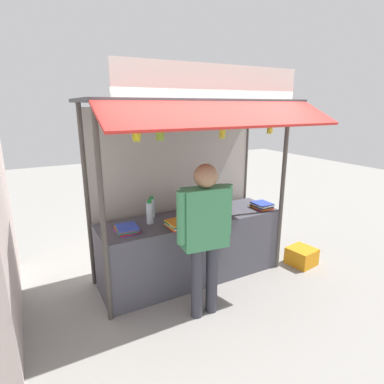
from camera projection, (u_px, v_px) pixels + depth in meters
The scene contains 16 objects.
ground_plane at pixel (192, 276), 4.43m from camera, with size 20.00×20.00×0.00m, color gray.
stall_counter at pixel (192, 247), 4.31m from camera, with size 2.49×0.72×0.89m, color #4C4C56.
stall_structure at pixel (188, 158), 4.08m from camera, with size 2.69×1.58×2.76m.
water_bottle_far_left at pixel (150, 213), 3.93m from camera, with size 0.09×0.09×0.31m.
water_bottle_mid_left at pixel (187, 205), 4.33m from camera, with size 0.07×0.07×0.24m.
water_bottle_far_right at pixel (152, 207), 4.18m from camera, with size 0.08×0.08×0.28m.
magazine_stack_right at pixel (262, 205), 4.54m from camera, with size 0.27×0.30×0.08m.
magazine_stack_rear_center at pixel (213, 217), 4.10m from camera, with size 0.24×0.30×0.06m.
magazine_stack_back_right at pixel (177, 224), 3.83m from camera, with size 0.25×0.30×0.08m.
magazine_stack_back_left at pixel (127, 229), 3.70m from camera, with size 0.27×0.31×0.07m.
banana_bunch_inner_right at pixel (160, 133), 3.20m from camera, with size 0.11×0.10×0.30m.
banana_bunch_inner_left at pixel (137, 133), 3.08m from camera, with size 0.11×0.10×0.29m.
banana_bunch_leftmost at pixel (222, 131), 3.55m from camera, with size 0.10×0.10×0.31m.
banana_bunch_rightmost at pixel (270, 129), 3.88m from camera, with size 0.09×0.09×0.29m.
vendor_person at pixel (205, 228), 3.37m from camera, with size 0.67×0.27×1.76m.
plastic_crate at pixel (301, 256), 4.74m from camera, with size 0.37×0.37×0.26m, color orange.
Camera 1 is at (-1.89, -3.47, 2.34)m, focal length 29.24 mm.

